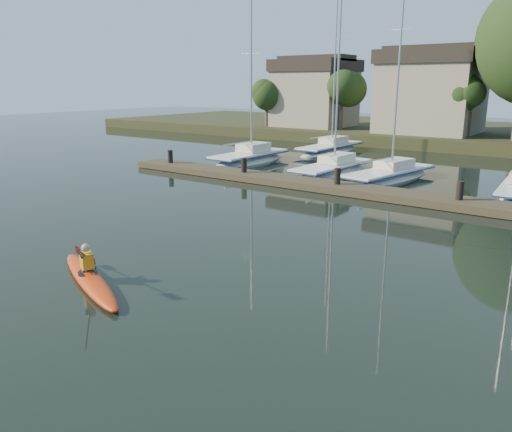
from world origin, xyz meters
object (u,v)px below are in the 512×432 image
Objects in this scene: kayak at (89,277)px; sailboat_2 at (389,183)px; sailboat_1 at (332,177)px; dock at (393,195)px; sailboat_5 at (330,154)px; sailboat_0 at (250,165)px.

sailboat_2 reaches higher than kayak.
dock is at bearing -35.88° from sailboat_1.
sailboat_5 reaches higher than dock.
sailboat_1 is at bearing -167.37° from sailboat_2.
sailboat_2 reaches higher than sailboat_0.
sailboat_1 is at bearing 141.24° from dock.
sailboat_5 reaches higher than sailboat_2.
sailboat_2 is (10.47, -0.61, 0.03)m from sailboat_0.
sailboat_5 is (-7.47, 28.28, -0.37)m from kayak.
dock is 2.51× the size of sailboat_1.
sailboat_0 is at bearing -172.94° from sailboat_2.
sailboat_5 is (-4.79, 8.76, -0.00)m from sailboat_1.
sailboat_1 is 0.91× the size of sailboat_5.
kayak is at bearing -63.91° from sailboat_0.
sailboat_1 is 0.97× the size of sailboat_2.
kayak reaches higher than dock.
sailboat_1 is (-5.62, 4.51, -0.39)m from dock.
sailboat_0 is at bearing 137.25° from kayak.
sailboat_2 reaches higher than sailboat_1.
sailboat_2 is at bearing -44.37° from sailboat_5.
dock is 2.27× the size of sailboat_5.
dock is 2.42× the size of sailboat_2.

